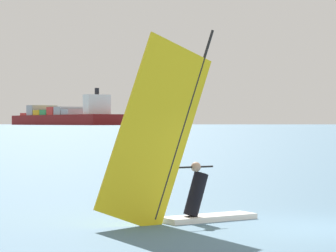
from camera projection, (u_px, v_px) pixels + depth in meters
name	position (u px, v px, depth m)	size (l,w,h in m)	color
ground_plane	(329.00, 229.00, 15.67)	(4000.00, 4000.00, 0.00)	#476B84
windsurfer	(179.00, 167.00, 16.55)	(3.58, 2.31, 4.39)	white
cargo_ship	(63.00, 117.00, 752.36)	(124.47, 170.10, 33.71)	maroon
distant_headland	(165.00, 116.00, 1432.57)	(832.25, 254.52, 30.20)	#756B56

